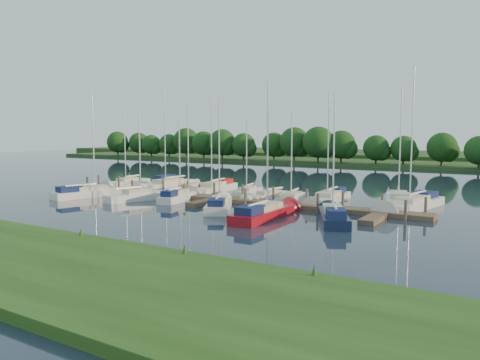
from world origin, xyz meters
The scene contains 23 objects.
ground centered at (0.00, 0.00, 0.00)m, with size 260.00×260.00×0.00m, color #192233.
dock centered at (0.00, 7.31, 0.20)m, with size 40.00×6.00×0.40m.
mooring_pilings centered at (0.00, 8.43, 0.60)m, with size 38.24×2.84×2.00m.
far_shore centered at (0.00, 75.00, 0.30)m, with size 180.00×30.00×0.60m, color #24471B.
distant_hill centered at (0.00, 100.00, 0.70)m, with size 220.00×40.00×1.40m, color #334B21.
treeline centered at (-4.62, 61.94, 4.07)m, with size 145.29×9.36×8.29m.
sailboat_n_0 centered at (-17.88, 12.97, 0.27)m, with size 2.06×7.42×9.47m.
motorboat centered at (-13.12, 14.57, 0.37)m, with size 1.91×5.64×1.81m.
sailboat_n_2 centered at (-11.68, 13.49, 0.27)m, with size 2.84×10.00×12.54m.
sailboat_n_3 centered at (-5.89, 10.52, 0.28)m, with size 3.87×8.31×10.67m.
sailboat_n_4 centered at (-4.68, 13.45, 0.33)m, with size 2.76×8.89×11.25m.
sailboat_n_5 centered at (0.33, 12.56, 0.27)m, with size 2.67×6.63×8.48m.
sailboat_n_6 centered at (3.71, 11.11, 0.27)m, with size 2.93×6.64×8.47m.
sailboat_n_7 centered at (6.48, 10.69, 0.27)m, with size 2.65×7.26×9.18m.
sailboat_n_8 centered at (9.57, 12.48, 0.32)m, with size 2.39×8.73×11.07m.
sailboat_n_9 centered at (15.73, 14.24, 0.29)m, with size 3.69×8.78×11.21m.
sailboat_n_10 centered at (17.24, 12.71, 0.33)m, with size 4.04×10.41×12.98m.
sailboat_s_0 centered at (-13.45, 3.29, 0.33)m, with size 3.91×8.87×11.24m.
sailboat_s_1 centered at (-7.34, 4.02, 0.28)m, with size 3.22×7.45×9.63m.
sailboat_s_2 centered at (-3.52, 5.63, 0.33)m, with size 2.66×6.68×8.70m.
sailboat_s_3 centered at (2.80, 3.50, 0.33)m, with size 4.86×7.43×9.95m.
sailboat_s_4 centered at (8.36, 1.73, 0.34)m, with size 2.19×8.73×11.21m.
sailboat_s_5 centered at (13.46, 3.22, 0.34)m, with size 4.66×7.71×10.26m.
Camera 1 is at (25.76, -30.27, 6.74)m, focal length 35.00 mm.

